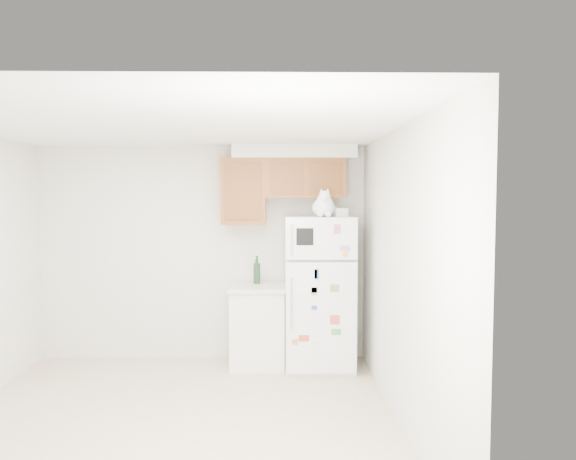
{
  "coord_description": "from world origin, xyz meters",
  "views": [
    {
      "loc": [
        0.88,
        -4.59,
        1.95
      ],
      "look_at": [
        1.0,
        1.55,
        1.55
      ],
      "focal_mm": 35.0,
      "sensor_mm": 36.0,
      "label": 1
    }
  ],
  "objects_px": {
    "base_counter": "(258,325)",
    "bottle_amber": "(256,271)",
    "storage_box_back": "(331,211)",
    "cat": "(324,206)",
    "storage_box_front": "(340,212)",
    "bottle_green": "(257,270)",
    "refrigerator": "(319,292)"
  },
  "relations": [
    {
      "from": "storage_box_back",
      "to": "bottle_amber",
      "type": "bearing_deg",
      "value": -164.08
    },
    {
      "from": "storage_box_back",
      "to": "bottle_amber",
      "type": "xyz_separation_m",
      "value": [
        -0.86,
        0.09,
        -0.7
      ]
    },
    {
      "from": "cat",
      "to": "storage_box_back",
      "type": "distance_m",
      "value": 0.35
    },
    {
      "from": "cat",
      "to": "storage_box_front",
      "type": "height_order",
      "value": "cat"
    },
    {
      "from": "storage_box_back",
      "to": "storage_box_front",
      "type": "xyz_separation_m",
      "value": [
        0.07,
        -0.25,
        -0.01
      ]
    },
    {
      "from": "base_counter",
      "to": "storage_box_back",
      "type": "xyz_separation_m",
      "value": [
        0.83,
        0.1,
        1.29
      ]
    },
    {
      "from": "cat",
      "to": "bottle_amber",
      "type": "xyz_separation_m",
      "value": [
        -0.75,
        0.41,
        -0.76
      ]
    },
    {
      "from": "refrigerator",
      "to": "cat",
      "type": "distance_m",
      "value": 0.98
    },
    {
      "from": "storage_box_front",
      "to": "refrigerator",
      "type": "bearing_deg",
      "value": 135.54
    },
    {
      "from": "base_counter",
      "to": "cat",
      "type": "height_order",
      "value": "cat"
    },
    {
      "from": "bottle_amber",
      "to": "base_counter",
      "type": "bearing_deg",
      "value": -82.44
    },
    {
      "from": "refrigerator",
      "to": "storage_box_back",
      "type": "bearing_deg",
      "value": 49.84
    },
    {
      "from": "cat",
      "to": "bottle_green",
      "type": "distance_m",
      "value": 1.09
    },
    {
      "from": "base_counter",
      "to": "storage_box_front",
      "type": "height_order",
      "value": "storage_box_front"
    },
    {
      "from": "cat",
      "to": "bottle_green",
      "type": "relative_size",
      "value": 1.37
    },
    {
      "from": "base_counter",
      "to": "cat",
      "type": "bearing_deg",
      "value": -17.29
    },
    {
      "from": "refrigerator",
      "to": "base_counter",
      "type": "relative_size",
      "value": 1.85
    },
    {
      "from": "cat",
      "to": "base_counter",
      "type": "bearing_deg",
      "value": 162.71
    },
    {
      "from": "storage_box_back",
      "to": "bottle_green",
      "type": "height_order",
      "value": "storage_box_back"
    },
    {
      "from": "cat",
      "to": "storage_box_back",
      "type": "height_order",
      "value": "cat"
    },
    {
      "from": "storage_box_back",
      "to": "bottle_amber",
      "type": "distance_m",
      "value": 1.11
    },
    {
      "from": "bottle_green",
      "to": "bottle_amber",
      "type": "bearing_deg",
      "value": 99.31
    },
    {
      "from": "bottle_green",
      "to": "storage_box_back",
      "type": "bearing_deg",
      "value": -0.09
    },
    {
      "from": "base_counter",
      "to": "storage_box_back",
      "type": "height_order",
      "value": "storage_box_back"
    },
    {
      "from": "storage_box_back",
      "to": "bottle_green",
      "type": "xyz_separation_m",
      "value": [
        -0.84,
        0.0,
        -0.67
      ]
    },
    {
      "from": "base_counter",
      "to": "bottle_amber",
      "type": "xyz_separation_m",
      "value": [
        -0.02,
        0.19,
        0.59
      ]
    },
    {
      "from": "cat",
      "to": "storage_box_front",
      "type": "relative_size",
      "value": 2.95
    },
    {
      "from": "refrigerator",
      "to": "bottle_green",
      "type": "xyz_separation_m",
      "value": [
        -0.7,
        0.17,
        0.23
      ]
    },
    {
      "from": "base_counter",
      "to": "cat",
      "type": "distance_m",
      "value": 1.55
    },
    {
      "from": "bottle_green",
      "to": "base_counter",
      "type": "bearing_deg",
      "value": -84.06
    },
    {
      "from": "refrigerator",
      "to": "bottle_amber",
      "type": "height_order",
      "value": "refrigerator"
    },
    {
      "from": "refrigerator",
      "to": "storage_box_front",
      "type": "height_order",
      "value": "storage_box_front"
    }
  ]
}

